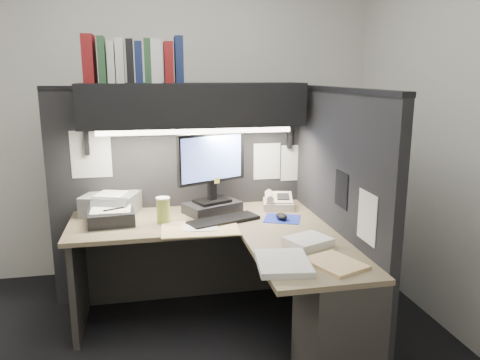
{
  "coord_description": "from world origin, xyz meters",
  "views": [
    {
      "loc": [
        -0.22,
        -2.54,
        1.71
      ],
      "look_at": [
        0.41,
        0.51,
        1.0
      ],
      "focal_mm": 35.0,
      "sensor_mm": 36.0,
      "label": 1
    }
  ],
  "objects_px": {
    "telephone": "(278,202)",
    "coffee_cup": "(163,211)",
    "desk": "(260,288)",
    "monitor": "(212,182)",
    "keyboard": "(224,220)",
    "notebook_stack": "(111,217)",
    "overhead_shelf": "(193,105)",
    "printer": "(111,204)"
  },
  "relations": [
    {
      "from": "telephone",
      "to": "coffee_cup",
      "type": "height_order",
      "value": "coffee_cup"
    },
    {
      "from": "desk",
      "to": "monitor",
      "type": "bearing_deg",
      "value": 105.29
    },
    {
      "from": "monitor",
      "to": "telephone",
      "type": "xyz_separation_m",
      "value": [
        0.5,
        0.02,
        -0.19
      ]
    },
    {
      "from": "keyboard",
      "to": "telephone",
      "type": "xyz_separation_m",
      "value": [
        0.46,
        0.26,
        0.03
      ]
    },
    {
      "from": "coffee_cup",
      "to": "desk",
      "type": "bearing_deg",
      "value": -43.09
    },
    {
      "from": "monitor",
      "to": "keyboard",
      "type": "height_order",
      "value": "monitor"
    },
    {
      "from": "monitor",
      "to": "keyboard",
      "type": "bearing_deg",
      "value": -104.38
    },
    {
      "from": "keyboard",
      "to": "notebook_stack",
      "type": "bearing_deg",
      "value": 150.5
    },
    {
      "from": "desk",
      "to": "coffee_cup",
      "type": "bearing_deg",
      "value": 136.91
    },
    {
      "from": "overhead_shelf",
      "to": "telephone",
      "type": "xyz_separation_m",
      "value": [
        0.61,
        -0.05,
        -0.73
      ]
    },
    {
      "from": "monitor",
      "to": "coffee_cup",
      "type": "distance_m",
      "value": 0.42
    },
    {
      "from": "keyboard",
      "to": "monitor",
      "type": "bearing_deg",
      "value": 79.13
    },
    {
      "from": "keyboard",
      "to": "coffee_cup",
      "type": "distance_m",
      "value": 0.41
    },
    {
      "from": "overhead_shelf",
      "to": "coffee_cup",
      "type": "distance_m",
      "value": 0.77
    },
    {
      "from": "overhead_shelf",
      "to": "printer",
      "type": "xyz_separation_m",
      "value": [
        -0.6,
        0.05,
        -0.7
      ]
    },
    {
      "from": "printer",
      "to": "notebook_stack",
      "type": "bearing_deg",
      "value": -67.33
    },
    {
      "from": "desk",
      "to": "coffee_cup",
      "type": "xyz_separation_m",
      "value": [
        -0.54,
        0.51,
        0.37
      ]
    },
    {
      "from": "coffee_cup",
      "to": "notebook_stack",
      "type": "height_order",
      "value": "coffee_cup"
    },
    {
      "from": "coffee_cup",
      "to": "overhead_shelf",
      "type": "bearing_deg",
      "value": 45.03
    },
    {
      "from": "desk",
      "to": "printer",
      "type": "bearing_deg",
      "value": 138.4
    },
    {
      "from": "desk",
      "to": "telephone",
      "type": "height_order",
      "value": "telephone"
    },
    {
      "from": "overhead_shelf",
      "to": "keyboard",
      "type": "height_order",
      "value": "overhead_shelf"
    },
    {
      "from": "keyboard",
      "to": "overhead_shelf",
      "type": "bearing_deg",
      "value": 96.01
    },
    {
      "from": "desk",
      "to": "telephone",
      "type": "bearing_deg",
      "value": 66.0
    },
    {
      "from": "telephone",
      "to": "overhead_shelf",
      "type": "bearing_deg",
      "value": -172.09
    },
    {
      "from": "monitor",
      "to": "printer",
      "type": "xyz_separation_m",
      "value": [
        -0.72,
        0.12,
        -0.16
      ]
    },
    {
      "from": "keyboard",
      "to": "printer",
      "type": "distance_m",
      "value": 0.84
    },
    {
      "from": "overhead_shelf",
      "to": "notebook_stack",
      "type": "height_order",
      "value": "overhead_shelf"
    },
    {
      "from": "desk",
      "to": "telephone",
      "type": "xyz_separation_m",
      "value": [
        0.31,
        0.7,
        0.33
      ]
    },
    {
      "from": "printer",
      "to": "telephone",
      "type": "bearing_deg",
      "value": 14.18
    },
    {
      "from": "keyboard",
      "to": "notebook_stack",
      "type": "xyz_separation_m",
      "value": [
        -0.74,
        0.11,
        0.03
      ]
    },
    {
      "from": "coffee_cup",
      "to": "notebook_stack",
      "type": "relative_size",
      "value": 0.56
    },
    {
      "from": "desk",
      "to": "overhead_shelf",
      "type": "relative_size",
      "value": 1.1
    },
    {
      "from": "monitor",
      "to": "telephone",
      "type": "distance_m",
      "value": 0.53
    },
    {
      "from": "overhead_shelf",
      "to": "notebook_stack",
      "type": "relative_size",
      "value": 5.21
    },
    {
      "from": "printer",
      "to": "monitor",
      "type": "bearing_deg",
      "value": 9.47
    },
    {
      "from": "desk",
      "to": "notebook_stack",
      "type": "relative_size",
      "value": 5.71
    },
    {
      "from": "telephone",
      "to": "printer",
      "type": "height_order",
      "value": "printer"
    },
    {
      "from": "keyboard",
      "to": "telephone",
      "type": "relative_size",
      "value": 2.17
    },
    {
      "from": "desk",
      "to": "keyboard",
      "type": "bearing_deg",
      "value": 108.08
    },
    {
      "from": "monitor",
      "to": "notebook_stack",
      "type": "xyz_separation_m",
      "value": [
        -0.7,
        -0.13,
        -0.18
      ]
    },
    {
      "from": "notebook_stack",
      "to": "monitor",
      "type": "bearing_deg",
      "value": 10.12
    }
  ]
}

